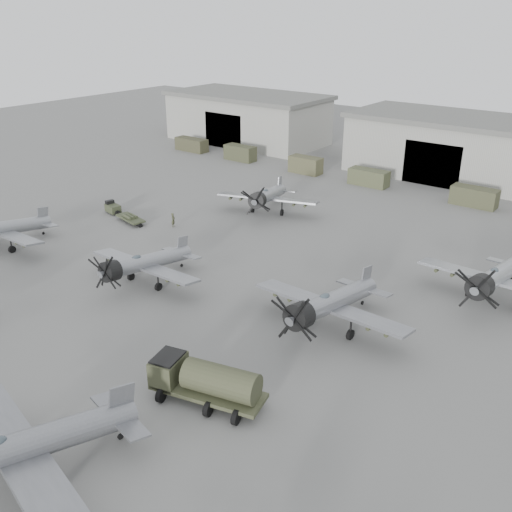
{
  "coord_description": "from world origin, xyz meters",
  "views": [
    {
      "loc": [
        27.99,
        -20.78,
        23.05
      ],
      "look_at": [
        -0.65,
        16.26,
        2.5
      ],
      "focal_mm": 40.0,
      "sensor_mm": 36.0,
      "label": 1
    }
  ],
  "objects_px": {
    "aircraft_near_1": "(11,451)",
    "aircraft_mid_1": "(142,264)",
    "ground_crew": "(173,220)",
    "aircraft_far_1": "(495,278)",
    "aircraft_far_0": "(267,196)",
    "aircraft_mid_2": "(328,304)",
    "tug_trailer": "(119,212)",
    "fuel_tanker": "(206,380)"
  },
  "relations": [
    {
      "from": "aircraft_near_1",
      "to": "tug_trailer",
      "type": "bearing_deg",
      "value": 145.64
    },
    {
      "from": "aircraft_mid_2",
      "to": "fuel_tanker",
      "type": "height_order",
      "value": "aircraft_mid_2"
    },
    {
      "from": "tug_trailer",
      "to": "aircraft_far_0",
      "type": "bearing_deg",
      "value": 52.18
    },
    {
      "from": "aircraft_near_1",
      "to": "aircraft_far_0",
      "type": "distance_m",
      "value": 44.98
    },
    {
      "from": "aircraft_near_1",
      "to": "ground_crew",
      "type": "bearing_deg",
      "value": 135.89
    },
    {
      "from": "aircraft_near_1",
      "to": "aircraft_mid_1",
      "type": "xyz_separation_m",
      "value": [
        -12.69,
        20.02,
        -0.36
      ]
    },
    {
      "from": "fuel_tanker",
      "to": "aircraft_far_1",
      "type": "bearing_deg",
      "value": 53.17
    },
    {
      "from": "aircraft_far_1",
      "to": "fuel_tanker",
      "type": "distance_m",
      "value": 26.48
    },
    {
      "from": "aircraft_far_1",
      "to": "aircraft_far_0",
      "type": "bearing_deg",
      "value": 168.76
    },
    {
      "from": "fuel_tanker",
      "to": "tug_trailer",
      "type": "xyz_separation_m",
      "value": [
        -31.69,
        19.44,
        -1.07
      ]
    },
    {
      "from": "aircraft_near_1",
      "to": "fuel_tanker",
      "type": "xyz_separation_m",
      "value": [
        2.88,
        11.32,
        -0.86
      ]
    },
    {
      "from": "aircraft_far_1",
      "to": "ground_crew",
      "type": "xyz_separation_m",
      "value": [
        -34.35,
        -3.47,
        -1.56
      ]
    },
    {
      "from": "aircraft_far_0",
      "to": "fuel_tanker",
      "type": "height_order",
      "value": "aircraft_far_0"
    },
    {
      "from": "aircraft_far_0",
      "to": "ground_crew",
      "type": "height_order",
      "value": "aircraft_far_0"
    },
    {
      "from": "aircraft_near_1",
      "to": "ground_crew",
      "type": "height_order",
      "value": "aircraft_near_1"
    },
    {
      "from": "aircraft_mid_2",
      "to": "aircraft_far_0",
      "type": "relative_size",
      "value": 1.06
    },
    {
      "from": "aircraft_mid_2",
      "to": "tug_trailer",
      "type": "distance_m",
      "value": 34.17
    },
    {
      "from": "aircraft_mid_1",
      "to": "aircraft_far_0",
      "type": "relative_size",
      "value": 0.95
    },
    {
      "from": "aircraft_far_0",
      "to": "aircraft_mid_2",
      "type": "bearing_deg",
      "value": -62.87
    },
    {
      "from": "fuel_tanker",
      "to": "tug_trailer",
      "type": "distance_m",
      "value": 37.19
    },
    {
      "from": "aircraft_mid_2",
      "to": "tug_trailer",
      "type": "xyz_separation_m",
      "value": [
        -33.3,
        7.42,
        -1.81
      ]
    },
    {
      "from": "aircraft_mid_1",
      "to": "fuel_tanker",
      "type": "bearing_deg",
      "value": -30.67
    },
    {
      "from": "aircraft_mid_1",
      "to": "fuel_tanker",
      "type": "xyz_separation_m",
      "value": [
        15.57,
        -8.7,
        -0.51
      ]
    },
    {
      "from": "aircraft_mid_2",
      "to": "aircraft_far_1",
      "type": "relative_size",
      "value": 0.99
    },
    {
      "from": "aircraft_mid_1",
      "to": "aircraft_far_0",
      "type": "height_order",
      "value": "aircraft_far_0"
    },
    {
      "from": "aircraft_mid_1",
      "to": "tug_trailer",
      "type": "xyz_separation_m",
      "value": [
        -16.12,
        10.74,
        -1.58
      ]
    },
    {
      "from": "aircraft_far_0",
      "to": "tug_trailer",
      "type": "height_order",
      "value": "aircraft_far_0"
    },
    {
      "from": "aircraft_mid_2",
      "to": "ground_crew",
      "type": "distance_m",
      "value": 27.29
    },
    {
      "from": "aircraft_near_1",
      "to": "aircraft_far_0",
      "type": "xyz_separation_m",
      "value": [
        -15.43,
        42.25,
        -0.25
      ]
    },
    {
      "from": "aircraft_far_0",
      "to": "tug_trailer",
      "type": "xyz_separation_m",
      "value": [
        -13.38,
        -11.48,
        -1.69
      ]
    },
    {
      "from": "aircraft_far_0",
      "to": "fuel_tanker",
      "type": "distance_m",
      "value": 35.94
    },
    {
      "from": "ground_crew",
      "to": "aircraft_near_1",
      "type": "bearing_deg",
      "value": -168.3
    },
    {
      "from": "aircraft_mid_1",
      "to": "tug_trailer",
      "type": "height_order",
      "value": "aircraft_mid_1"
    },
    {
      "from": "aircraft_mid_2",
      "to": "fuel_tanker",
      "type": "distance_m",
      "value": 12.15
    },
    {
      "from": "aircraft_mid_2",
      "to": "tug_trailer",
      "type": "bearing_deg",
      "value": 168.66
    },
    {
      "from": "aircraft_mid_2",
      "to": "aircraft_far_0",
      "type": "xyz_separation_m",
      "value": [
        -19.92,
        18.9,
        -0.13
      ]
    },
    {
      "from": "ground_crew",
      "to": "aircraft_far_0",
      "type": "bearing_deg",
      "value": -51.92
    },
    {
      "from": "aircraft_mid_1",
      "to": "ground_crew",
      "type": "height_order",
      "value": "aircraft_mid_1"
    },
    {
      "from": "fuel_tanker",
      "to": "aircraft_mid_2",
      "type": "bearing_deg",
      "value": 68.25
    },
    {
      "from": "aircraft_far_0",
      "to": "tug_trailer",
      "type": "bearing_deg",
      "value": -158.74
    },
    {
      "from": "aircraft_near_1",
      "to": "aircraft_far_1",
      "type": "height_order",
      "value": "aircraft_near_1"
    },
    {
      "from": "tug_trailer",
      "to": "aircraft_mid_2",
      "type": "bearing_deg",
      "value": -1.02
    }
  ]
}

